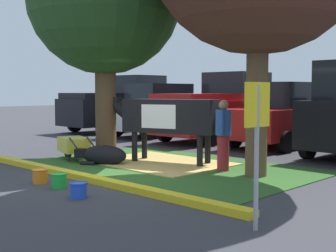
% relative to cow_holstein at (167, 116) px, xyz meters
% --- Properties ---
extents(ground_plane, '(80.00, 80.00, 0.00)m').
position_rel_cow_holstein_xyz_m(ground_plane, '(0.58, -1.92, -1.14)').
color(ground_plane, '#38383D').
extents(grass_island, '(6.43, 4.25, 0.02)m').
position_rel_cow_holstein_xyz_m(grass_island, '(0.46, -0.37, -1.13)').
color(grass_island, '#2D5B23').
rests_on(grass_island, ground).
extents(curb_yellow, '(7.63, 0.24, 0.12)m').
position_rel_cow_holstein_xyz_m(curb_yellow, '(0.46, -2.64, -1.08)').
color(curb_yellow, yellow).
rests_on(curb_yellow, ground).
extents(hay_bedding, '(3.20, 2.40, 0.04)m').
position_rel_cow_holstein_xyz_m(hay_bedding, '(-0.08, -0.17, -1.12)').
color(hay_bedding, tan).
rests_on(hay_bedding, ground).
extents(cow_holstein, '(3.05, 1.38, 1.60)m').
position_rel_cow_holstein_xyz_m(cow_holstein, '(0.00, 0.00, 0.00)').
color(cow_holstein, black).
rests_on(cow_holstein, ground).
extents(calf_lying, '(1.30, 0.94, 0.48)m').
position_rel_cow_holstein_xyz_m(calf_lying, '(-0.89, -1.24, -0.90)').
color(calf_lying, black).
rests_on(calf_lying, ground).
extents(person_handler, '(0.34, 0.47, 1.56)m').
position_rel_cow_holstein_xyz_m(person_handler, '(1.66, 0.07, -0.31)').
color(person_handler, maroon).
rests_on(person_handler, ground).
extents(wheelbarrow, '(1.61, 0.91, 0.63)m').
position_rel_cow_holstein_xyz_m(wheelbarrow, '(-2.08, -1.26, -0.76)').
color(wheelbarrow, gold).
rests_on(wheelbarrow, ground).
extents(parking_sign, '(0.09, 0.44, 1.88)m').
position_rel_cow_holstein_xyz_m(parking_sign, '(4.56, -3.05, 0.18)').
color(parking_sign, '#99999E').
rests_on(parking_sign, ground).
extents(bucket_orange, '(0.30, 0.30, 0.27)m').
position_rel_cow_holstein_xyz_m(bucket_orange, '(-0.07, -3.39, -1.00)').
color(bucket_orange, orange).
rests_on(bucket_orange, ground).
extents(bucket_green, '(0.29, 0.29, 0.27)m').
position_rel_cow_holstein_xyz_m(bucket_green, '(0.58, -3.38, -1.00)').
color(bucket_green, green).
rests_on(bucket_green, ground).
extents(bucket_blue, '(0.30, 0.30, 0.26)m').
position_rel_cow_holstein_xyz_m(bucket_blue, '(1.46, -3.58, -1.01)').
color(bucket_blue, blue).
rests_on(bucket_blue, ground).
extents(pickup_truck_black, '(2.28, 5.43, 2.42)m').
position_rel_cow_holstein_xyz_m(pickup_truck_black, '(-7.67, 5.14, -0.03)').
color(pickup_truck_black, black).
rests_on(pickup_truck_black, ground).
extents(sedan_silver, '(2.07, 4.42, 2.02)m').
position_rel_cow_holstein_xyz_m(sedan_silver, '(-4.96, 4.67, -0.16)').
color(sedan_silver, silver).
rests_on(sedan_silver, ground).
extents(pickup_truck_maroon, '(2.28, 5.43, 2.42)m').
position_rel_cow_holstein_xyz_m(pickup_truck_maroon, '(-2.29, 5.15, -0.03)').
color(pickup_truck_maroon, red).
rests_on(pickup_truck_maroon, ground).
extents(sedan_red, '(2.07, 4.42, 2.02)m').
position_rel_cow_holstein_xyz_m(sedan_red, '(0.29, 5.04, -0.16)').
color(sedan_red, red).
rests_on(sedan_red, ground).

